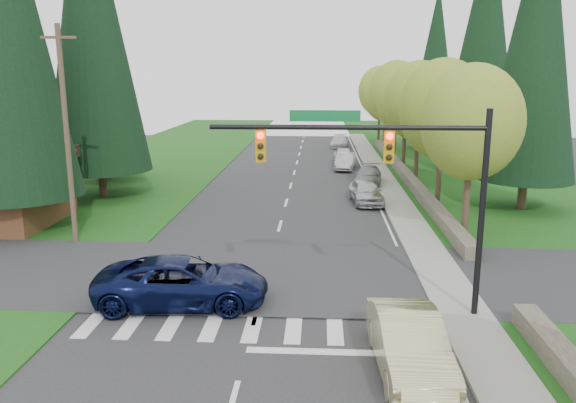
# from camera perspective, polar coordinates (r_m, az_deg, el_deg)

# --- Properties ---
(ground) EXTENTS (120.00, 120.00, 0.00)m
(ground) POSITION_cam_1_polar(r_m,az_deg,el_deg) (15.32, -5.16, -17.90)
(ground) COLOR #28282B
(ground) RESTS_ON ground
(grass_east) EXTENTS (14.00, 110.00, 0.06)m
(grass_east) POSITION_cam_1_polar(r_m,az_deg,el_deg) (35.64, 21.06, -0.69)
(grass_east) COLOR #1A4C14
(grass_east) RESTS_ON ground
(grass_west) EXTENTS (14.00, 110.00, 0.06)m
(grass_west) POSITION_cam_1_polar(r_m,az_deg,el_deg) (37.11, -20.76, -0.16)
(grass_west) COLOR #1A4C14
(grass_west) RESTS_ON ground
(cross_street) EXTENTS (120.00, 8.00, 0.10)m
(cross_street) POSITION_cam_1_polar(r_m,az_deg,el_deg) (22.51, -2.20, -7.51)
(cross_street) COLOR #28282B
(cross_street) RESTS_ON ground
(sidewalk_east) EXTENTS (1.80, 80.00, 0.13)m
(sidewalk_east) POSITION_cam_1_polar(r_m,az_deg,el_deg) (36.19, 10.88, 0.19)
(sidewalk_east) COLOR gray
(sidewalk_east) RESTS_ON ground
(curb_east) EXTENTS (0.20, 80.00, 0.13)m
(curb_east) POSITION_cam_1_polar(r_m,az_deg,el_deg) (36.09, 9.54, 0.21)
(curb_east) COLOR gray
(curb_east) RESTS_ON ground
(stone_wall_north) EXTENTS (0.70, 40.00, 0.70)m
(stone_wall_north) POSITION_cam_1_polar(r_m,az_deg,el_deg) (44.15, 11.75, 2.78)
(stone_wall_north) COLOR #4C4438
(stone_wall_north) RESTS_ON ground
(traffic_signal) EXTENTS (8.70, 0.37, 6.80)m
(traffic_signal) POSITION_cam_1_polar(r_m,az_deg,el_deg) (17.89, 10.68, 3.50)
(traffic_signal) COLOR black
(traffic_signal) RESTS_ON ground
(utility_pole) EXTENTS (1.60, 0.24, 10.00)m
(utility_pole) POSITION_cam_1_polar(r_m,az_deg,el_deg) (27.69, -21.56, 6.37)
(utility_pole) COLOR #473828
(utility_pole) RESTS_ON ground
(decid_tree_0) EXTENTS (4.80, 4.80, 8.37)m
(decid_tree_0) POSITION_cam_1_polar(r_m,az_deg,el_deg) (28.04, 18.18, 7.63)
(decid_tree_0) COLOR #38281C
(decid_tree_0) RESTS_ON ground
(decid_tree_1) EXTENTS (5.20, 5.20, 8.80)m
(decid_tree_1) POSITION_cam_1_polar(r_m,az_deg,el_deg) (34.84, 15.45, 9.02)
(decid_tree_1) COLOR #38281C
(decid_tree_1) RESTS_ON ground
(decid_tree_2) EXTENTS (5.00, 5.00, 8.82)m
(decid_tree_2) POSITION_cam_1_polar(r_m,az_deg,el_deg) (41.66, 13.19, 9.86)
(decid_tree_2) COLOR #38281C
(decid_tree_2) RESTS_ON ground
(decid_tree_3) EXTENTS (5.00, 5.00, 8.55)m
(decid_tree_3) POSITION_cam_1_polar(r_m,az_deg,el_deg) (48.60, 11.89, 9.98)
(decid_tree_3) COLOR #38281C
(decid_tree_3) RESTS_ON ground
(decid_tree_4) EXTENTS (5.40, 5.40, 9.18)m
(decid_tree_4) POSITION_cam_1_polar(r_m,az_deg,el_deg) (55.52, 10.95, 10.75)
(decid_tree_4) COLOR #38281C
(decid_tree_4) RESTS_ON ground
(decid_tree_5) EXTENTS (4.80, 4.80, 8.30)m
(decid_tree_5) POSITION_cam_1_polar(r_m,az_deg,el_deg) (62.46, 9.90, 10.50)
(decid_tree_5) COLOR #38281C
(decid_tree_5) RESTS_ON ground
(decid_tree_6) EXTENTS (5.20, 5.20, 8.86)m
(decid_tree_6) POSITION_cam_1_polar(r_m,az_deg,el_deg) (69.42, 9.34, 11.00)
(decid_tree_6) COLOR #38281C
(decid_tree_6) RESTS_ON ground
(conifer_w_a) EXTENTS (6.12, 6.12, 19.80)m
(conifer_w_a) POSITION_cam_1_polar(r_m,az_deg,el_deg) (31.07, -27.00, 16.97)
(conifer_w_a) COLOR #38281C
(conifer_w_a) RESTS_ON ground
(conifer_w_c) EXTENTS (6.46, 6.46, 20.80)m
(conifer_w_c) POSITION_cam_1_polar(r_m,az_deg,el_deg) (37.90, -19.45, 17.37)
(conifer_w_c) COLOR #38281C
(conifer_w_c) RESTS_ON ground
(conifer_w_e) EXTENTS (5.78, 5.78, 18.80)m
(conifer_w_e) POSITION_cam_1_polar(r_m,az_deg,el_deg) (44.12, -18.78, 15.35)
(conifer_w_e) COLOR #38281C
(conifer_w_e) RESTS_ON ground
(conifer_e_a) EXTENTS (5.44, 5.44, 17.80)m
(conifer_e_a) POSITION_cam_1_polar(r_m,az_deg,el_deg) (35.17, 23.97, 14.96)
(conifer_e_a) COLOR #38281C
(conifer_e_a) RESTS_ON ground
(conifer_e_b) EXTENTS (6.12, 6.12, 19.80)m
(conifer_e_b) POSITION_cam_1_polar(r_m,az_deg,el_deg) (48.86, 19.35, 15.59)
(conifer_e_b) COLOR #38281C
(conifer_e_b) RESTS_ON ground
(conifer_e_c) EXTENTS (5.10, 5.10, 16.80)m
(conifer_e_c) POSITION_cam_1_polar(r_m,az_deg,el_deg) (62.20, 14.76, 13.73)
(conifer_e_c) COLOR #38281C
(conifer_e_c) RESTS_ON ground
(sedan_champagne) EXTENTS (1.95, 4.92, 1.59)m
(sedan_champagne) POSITION_cam_1_polar(r_m,az_deg,el_deg) (15.73, 12.22, -13.97)
(sedan_champagne) COLOR beige
(sedan_champagne) RESTS_ON ground
(suv_navy) EXTENTS (6.11, 3.20, 1.64)m
(suv_navy) POSITION_cam_1_polar(r_m,az_deg,el_deg) (19.88, -10.66, -8.01)
(suv_navy) COLOR #0B1238
(suv_navy) RESTS_ON ground
(parked_car_a) EXTENTS (2.14, 4.43, 1.46)m
(parked_car_a) POSITION_cam_1_polar(r_m,az_deg,el_deg) (34.98, 7.94, 0.98)
(parked_car_a) COLOR #B4B5B9
(parked_car_a) RESTS_ON ground
(parked_car_b) EXTENTS (2.37, 4.68, 1.30)m
(parked_car_b) POSITION_cam_1_polar(r_m,az_deg,el_deg) (41.05, 8.17, 2.61)
(parked_car_b) COLOR gray
(parked_car_b) RESTS_ON ground
(parked_car_c) EXTENTS (1.96, 4.29, 1.37)m
(parked_car_c) POSITION_cam_1_polar(r_m,az_deg,el_deg) (47.39, 5.83, 4.06)
(parked_car_c) COLOR #ACABB0
(parked_car_c) RESTS_ON ground
(parked_car_d) EXTENTS (1.77, 4.12, 1.39)m
(parked_car_d) POSITION_cam_1_polar(r_m,az_deg,el_deg) (50.66, 5.67, 4.64)
(parked_car_d) COLOR silver
(parked_car_d) RESTS_ON ground
(parked_car_e) EXTENTS (2.14, 4.54, 1.28)m
(parked_car_e) POSITION_cam_1_polar(r_m,az_deg,el_deg) (62.14, 5.24, 6.10)
(parked_car_e) COLOR #B8B8BE
(parked_car_e) RESTS_ON ground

